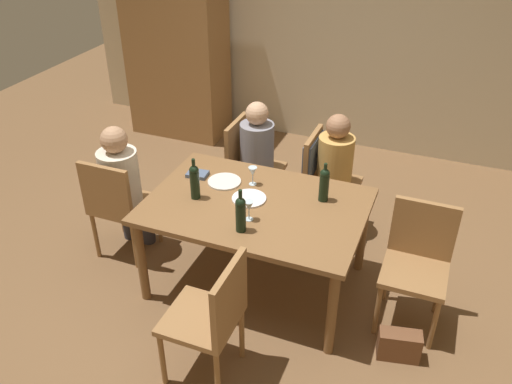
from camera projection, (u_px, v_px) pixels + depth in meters
name	position (u px, v px, depth m)	size (l,w,h in m)	color
ground_plane	(256.00, 282.00, 4.26)	(10.00, 10.00, 0.00)	brown
rear_room_partition	(350.00, 27.00, 5.71)	(6.40, 0.12, 2.70)	beige
armoire_cabinet	(176.00, 42.00, 6.08)	(1.18, 0.62, 2.18)	olive
dining_table	(256.00, 213.00, 3.91)	(1.58, 1.09, 0.75)	brown
chair_far_left	(248.00, 162.00, 4.84)	(0.44, 0.44, 0.92)	olive
chair_far_right	(320.00, 169.00, 4.60)	(0.46, 0.44, 0.92)	olive
chair_left_end	(117.00, 202.00, 4.27)	(0.44, 0.44, 0.92)	olive
chair_near	(213.00, 314.00, 3.22)	(0.44, 0.44, 0.92)	olive
chair_right_end	(418.00, 257.00, 3.68)	(0.44, 0.44, 0.92)	olive
person_woman_host	(260.00, 152.00, 4.75)	(0.35, 0.30, 1.13)	#33333D
person_man_bearded	(338.00, 167.00, 4.52)	(0.35, 0.30, 1.13)	#33333D
person_man_guest	(123.00, 181.00, 4.29)	(0.32, 0.36, 1.16)	#33333D
wine_bottle_tall_green	(241.00, 213.00, 3.51)	(0.07, 0.07, 0.32)	black
wine_bottle_dark_red	(195.00, 181.00, 3.86)	(0.07, 0.07, 0.32)	black
wine_bottle_short_olive	(324.00, 184.00, 3.83)	(0.07, 0.07, 0.30)	black
wine_glass_near_left	(253.00, 172.00, 4.04)	(0.07, 0.07, 0.15)	silver
wine_glass_centre	(249.00, 207.00, 3.64)	(0.07, 0.07, 0.15)	silver
dinner_plate_host	(249.00, 198.00, 3.91)	(0.25, 0.25, 0.01)	white
dinner_plate_guest_left	(224.00, 182.00, 4.11)	(0.26, 0.26, 0.01)	silver
folded_napkin	(197.00, 174.00, 4.20)	(0.16, 0.12, 0.03)	#4C5B75
handbag	(399.00, 345.00, 3.56)	(0.28, 0.12, 0.22)	brown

